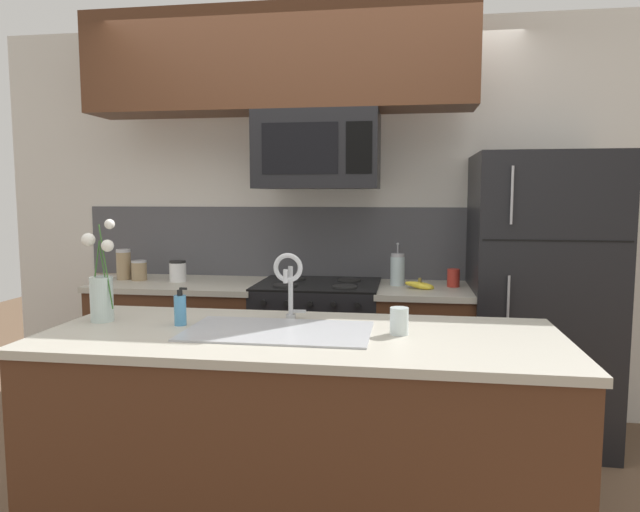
{
  "coord_description": "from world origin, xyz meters",
  "views": [
    {
      "loc": [
        0.54,
        -2.59,
        1.47
      ],
      "look_at": [
        0.11,
        0.27,
        1.16
      ],
      "focal_mm": 32.0,
      "sensor_mm": 36.0,
      "label": 1
    }
  ],
  "objects_px": {
    "microwave": "(318,151)",
    "storage_jar_tall": "(124,264)",
    "storage_jar_medium": "(139,270)",
    "storage_jar_short": "(178,271)",
    "dish_soap_bottle": "(180,310)",
    "drinking_glass": "(399,321)",
    "flower_vase": "(101,292)",
    "banana_bunch": "(420,285)",
    "sink_faucet": "(289,277)",
    "refrigerator": "(538,299)",
    "coffee_tin": "(453,278)",
    "french_press": "(397,269)",
    "stove_range": "(318,355)"
  },
  "relations": [
    {
      "from": "microwave",
      "to": "storage_jar_tall",
      "type": "height_order",
      "value": "microwave"
    },
    {
      "from": "storage_jar_medium",
      "to": "storage_jar_short",
      "type": "xyz_separation_m",
      "value": [
        0.27,
        -0.01,
        0.0
      ]
    },
    {
      "from": "dish_soap_bottle",
      "to": "drinking_glass",
      "type": "bearing_deg",
      "value": -1.39
    },
    {
      "from": "flower_vase",
      "to": "banana_bunch",
      "type": "bearing_deg",
      "value": 38.09
    },
    {
      "from": "storage_jar_medium",
      "to": "dish_soap_bottle",
      "type": "relative_size",
      "value": 0.8
    },
    {
      "from": "sink_faucet",
      "to": "dish_soap_bottle",
      "type": "relative_size",
      "value": 1.85
    },
    {
      "from": "storage_jar_medium",
      "to": "flower_vase",
      "type": "xyz_separation_m",
      "value": [
        0.41,
        -1.19,
        0.06
      ]
    },
    {
      "from": "banana_bunch",
      "to": "dish_soap_bottle",
      "type": "xyz_separation_m",
      "value": [
        -1.04,
        -1.13,
        0.05
      ]
    },
    {
      "from": "refrigerator",
      "to": "flower_vase",
      "type": "xyz_separation_m",
      "value": [
        -2.12,
        -1.19,
        0.19
      ]
    },
    {
      "from": "coffee_tin",
      "to": "dish_soap_bottle",
      "type": "xyz_separation_m",
      "value": [
        -1.25,
        -1.24,
        0.01
      ]
    },
    {
      "from": "banana_bunch",
      "to": "coffee_tin",
      "type": "height_order",
      "value": "coffee_tin"
    },
    {
      "from": "storage_jar_short",
      "to": "coffee_tin",
      "type": "bearing_deg",
      "value": 1.62
    },
    {
      "from": "storage_jar_short",
      "to": "french_press",
      "type": "xyz_separation_m",
      "value": [
        1.42,
        0.06,
        0.03
      ]
    },
    {
      "from": "banana_bunch",
      "to": "microwave",
      "type": "bearing_deg",
      "value": 176.44
    },
    {
      "from": "storage_jar_short",
      "to": "banana_bunch",
      "type": "bearing_deg",
      "value": -2.23
    },
    {
      "from": "flower_vase",
      "to": "drinking_glass",
      "type": "bearing_deg",
      "value": -1.94
    },
    {
      "from": "refrigerator",
      "to": "storage_jar_medium",
      "type": "bearing_deg",
      "value": -179.87
    },
    {
      "from": "dish_soap_bottle",
      "to": "drinking_glass",
      "type": "distance_m",
      "value": 0.94
    },
    {
      "from": "coffee_tin",
      "to": "drinking_glass",
      "type": "height_order",
      "value": "same"
    },
    {
      "from": "coffee_tin",
      "to": "sink_faucet",
      "type": "bearing_deg",
      "value": -126.6
    },
    {
      "from": "microwave",
      "to": "french_press",
      "type": "xyz_separation_m",
      "value": [
        0.49,
        0.08,
        -0.73
      ]
    },
    {
      "from": "sink_faucet",
      "to": "flower_vase",
      "type": "bearing_deg",
      "value": -170.34
    },
    {
      "from": "sink_faucet",
      "to": "storage_jar_medium",
      "type": "bearing_deg",
      "value": 139.56
    },
    {
      "from": "banana_bunch",
      "to": "storage_jar_medium",
      "type": "bearing_deg",
      "value": 177.68
    },
    {
      "from": "storage_jar_tall",
      "to": "storage_jar_short",
      "type": "bearing_deg",
      "value": -5.51
    },
    {
      "from": "storage_jar_short",
      "to": "storage_jar_medium",
      "type": "bearing_deg",
      "value": 177.13
    },
    {
      "from": "microwave",
      "to": "storage_jar_short",
      "type": "bearing_deg",
      "value": 178.68
    },
    {
      "from": "stove_range",
      "to": "banana_bunch",
      "type": "relative_size",
      "value": 4.87
    },
    {
      "from": "stove_range",
      "to": "microwave",
      "type": "distance_m",
      "value": 1.28
    },
    {
      "from": "storage_jar_tall",
      "to": "flower_vase",
      "type": "xyz_separation_m",
      "value": [
        0.53,
        -1.21,
        0.03
      ]
    },
    {
      "from": "storage_jar_tall",
      "to": "dish_soap_bottle",
      "type": "height_order",
      "value": "storage_jar_tall"
    },
    {
      "from": "storage_jar_medium",
      "to": "storage_jar_short",
      "type": "distance_m",
      "value": 0.27
    },
    {
      "from": "microwave",
      "to": "flower_vase",
      "type": "bearing_deg",
      "value": -124.55
    },
    {
      "from": "stove_range",
      "to": "sink_faucet",
      "type": "height_order",
      "value": "sink_faucet"
    },
    {
      "from": "microwave",
      "to": "storage_jar_tall",
      "type": "relative_size",
      "value": 3.68
    },
    {
      "from": "sink_faucet",
      "to": "stove_range",
      "type": "bearing_deg",
      "value": 91.53
    },
    {
      "from": "coffee_tin",
      "to": "sink_faucet",
      "type": "xyz_separation_m",
      "value": [
        -0.8,
        -1.08,
        0.14
      ]
    },
    {
      "from": "microwave",
      "to": "drinking_glass",
      "type": "distance_m",
      "value": 1.52
    },
    {
      "from": "storage_jar_medium",
      "to": "dish_soap_bottle",
      "type": "height_order",
      "value": "dish_soap_bottle"
    },
    {
      "from": "refrigerator",
      "to": "banana_bunch",
      "type": "height_order",
      "value": "refrigerator"
    },
    {
      "from": "coffee_tin",
      "to": "storage_jar_short",
      "type": "bearing_deg",
      "value": -178.38
    },
    {
      "from": "stove_range",
      "to": "drinking_glass",
      "type": "height_order",
      "value": "drinking_glass"
    },
    {
      "from": "microwave",
      "to": "drinking_glass",
      "type": "relative_size",
      "value": 6.81
    },
    {
      "from": "refrigerator",
      "to": "storage_jar_medium",
      "type": "height_order",
      "value": "refrigerator"
    },
    {
      "from": "storage_jar_medium",
      "to": "storage_jar_tall",
      "type": "bearing_deg",
      "value": 168.59
    },
    {
      "from": "microwave",
      "to": "dish_soap_bottle",
      "type": "xyz_separation_m",
      "value": [
        -0.42,
        -1.17,
        -0.76
      ]
    },
    {
      "from": "stove_range",
      "to": "storage_jar_tall",
      "type": "bearing_deg",
      "value": 178.33
    },
    {
      "from": "microwave",
      "to": "storage_jar_medium",
      "type": "distance_m",
      "value": 1.42
    },
    {
      "from": "drinking_glass",
      "to": "refrigerator",
      "type": "bearing_deg",
      "value": 56.81
    },
    {
      "from": "storage_jar_tall",
      "to": "storage_jar_medium",
      "type": "relative_size",
      "value": 1.54
    }
  ]
}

